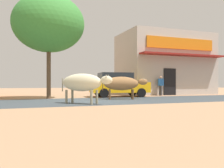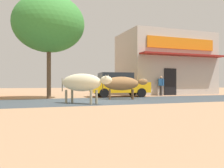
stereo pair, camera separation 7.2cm
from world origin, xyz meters
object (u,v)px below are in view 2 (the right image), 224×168
cow_far_dark (122,84)px  pedestrian_by_shop (161,84)px  parked_hatchback_car (118,85)px  cow_near_brown (82,83)px  roadside_tree (49,24)px

cow_far_dark → pedestrian_by_shop: pedestrian_by_shop is taller
parked_hatchback_car → cow_near_brown: parked_hatchback_car is taller
cow_far_dark → parked_hatchback_car: bearing=73.6°
roadside_tree → parked_hatchback_car: size_ratio=1.53×
cow_near_brown → roadside_tree: bearing=104.0°
parked_hatchback_car → cow_far_dark: 2.54m
cow_far_dark → pedestrian_by_shop: (4.41, 2.93, -0.05)m
cow_far_dark → roadside_tree: bearing=151.9°
cow_near_brown → cow_far_dark: size_ratio=0.88×
pedestrian_by_shop → cow_far_dark: bearing=-146.4°
cow_near_brown → pedestrian_by_shop: pedestrian_by_shop is taller
cow_near_brown → pedestrian_by_shop: bearing=35.4°
parked_hatchback_car → pedestrian_by_shop: bearing=7.6°
roadside_tree → pedestrian_by_shop: size_ratio=4.21×
parked_hatchback_car → cow_near_brown: bearing=-127.4°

